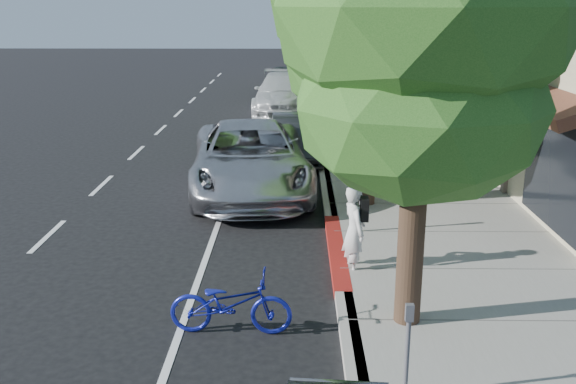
{
  "coord_description": "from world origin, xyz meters",
  "views": [
    {
      "loc": [
        -0.81,
        -10.97,
        4.88
      ],
      "look_at": [
        -0.97,
        0.89,
        1.35
      ],
      "focal_mm": 40.0,
      "sensor_mm": 36.0,
      "label": 1
    }
  ],
  "objects_px": {
    "bicycle": "(231,303)",
    "cyclist": "(354,231)",
    "street_tree_1": "(374,3)",
    "street_tree_2": "(351,30)",
    "street_tree_3": "(339,1)",
    "pedestrian": "(416,158)",
    "street_tree_4": "(332,1)",
    "street_tree_5": "(326,8)",
    "dark_sedan": "(296,138)",
    "white_pickup": "(283,94)",
    "silver_suv": "(250,158)",
    "street_tree_0": "(424,16)",
    "dark_suv_far": "(283,80)"
  },
  "relations": [
    {
      "from": "bicycle",
      "to": "cyclist",
      "type": "bearing_deg",
      "value": -40.24
    },
    {
      "from": "street_tree_1",
      "to": "bicycle",
      "type": "distance_m",
      "value": 8.02
    },
    {
      "from": "street_tree_2",
      "to": "street_tree_3",
      "type": "bearing_deg",
      "value": 90.0
    },
    {
      "from": "pedestrian",
      "to": "street_tree_2",
      "type": "bearing_deg",
      "value": -87.01
    },
    {
      "from": "street_tree_4",
      "to": "bicycle",
      "type": "bearing_deg",
      "value": -96.38
    },
    {
      "from": "street_tree_5",
      "to": "dark_sedan",
      "type": "bearing_deg",
      "value": -95.23
    },
    {
      "from": "white_pickup",
      "to": "pedestrian",
      "type": "relative_size",
      "value": 3.1
    },
    {
      "from": "silver_suv",
      "to": "pedestrian",
      "type": "relative_size",
      "value": 3.29
    },
    {
      "from": "bicycle",
      "to": "silver_suv",
      "type": "height_order",
      "value": "silver_suv"
    },
    {
      "from": "street_tree_4",
      "to": "cyclist",
      "type": "xyz_separation_m",
      "value": [
        -0.65,
        -21.9,
        -4.08
      ]
    },
    {
      "from": "street_tree_0",
      "to": "white_pickup",
      "type": "relative_size",
      "value": 1.23
    },
    {
      "from": "street_tree_1",
      "to": "street_tree_4",
      "type": "distance_m",
      "value": 18.0
    },
    {
      "from": "street_tree_2",
      "to": "pedestrian",
      "type": "bearing_deg",
      "value": -76.51
    },
    {
      "from": "pedestrian",
      "to": "bicycle",
      "type": "bearing_deg",
      "value": 49.16
    },
    {
      "from": "silver_suv",
      "to": "dark_sedan",
      "type": "xyz_separation_m",
      "value": [
        1.21,
        3.59,
        -0.19
      ]
    },
    {
      "from": "cyclist",
      "to": "dark_sedan",
      "type": "xyz_separation_m",
      "value": [
        -1.08,
        8.99,
        -0.14
      ]
    },
    {
      "from": "bicycle",
      "to": "dark_sedan",
      "type": "bearing_deg",
      "value": -2.91
    },
    {
      "from": "street_tree_0",
      "to": "silver_suv",
      "type": "bearing_deg",
      "value": 111.38
    },
    {
      "from": "street_tree_1",
      "to": "street_tree_5",
      "type": "bearing_deg",
      "value": 90.0
    },
    {
      "from": "street_tree_2",
      "to": "street_tree_3",
      "type": "xyz_separation_m",
      "value": [
        0.0,
        6.0,
        0.89
      ]
    },
    {
      "from": "white_pickup",
      "to": "dark_suv_far",
      "type": "xyz_separation_m",
      "value": [
        -0.15,
        6.73,
        -0.14
      ]
    },
    {
      "from": "dark_suv_far",
      "to": "silver_suv",
      "type": "bearing_deg",
      "value": -84.33
    },
    {
      "from": "white_pickup",
      "to": "pedestrian",
      "type": "distance_m",
      "value": 13.82
    },
    {
      "from": "street_tree_2",
      "to": "street_tree_0",
      "type": "bearing_deg",
      "value": -90.0
    },
    {
      "from": "dark_sedan",
      "to": "cyclist",
      "type": "bearing_deg",
      "value": -84.88
    },
    {
      "from": "white_pickup",
      "to": "street_tree_3",
      "type": "bearing_deg",
      "value": -38.94
    },
    {
      "from": "street_tree_4",
      "to": "silver_suv",
      "type": "relative_size",
      "value": 1.19
    },
    {
      "from": "street_tree_3",
      "to": "street_tree_0",
      "type": "bearing_deg",
      "value": -90.0
    },
    {
      "from": "street_tree_5",
      "to": "pedestrian",
      "type": "xyz_separation_m",
      "value": [
        1.28,
        -23.35,
        -3.38
      ]
    },
    {
      "from": "street_tree_3",
      "to": "bicycle",
      "type": "height_order",
      "value": "street_tree_3"
    },
    {
      "from": "street_tree_2",
      "to": "street_tree_4",
      "type": "height_order",
      "value": "street_tree_4"
    },
    {
      "from": "street_tree_3",
      "to": "pedestrian",
      "type": "relative_size",
      "value": 4.09
    },
    {
      "from": "silver_suv",
      "to": "dark_sedan",
      "type": "distance_m",
      "value": 3.8
    },
    {
      "from": "street_tree_2",
      "to": "street_tree_4",
      "type": "relative_size",
      "value": 0.87
    },
    {
      "from": "street_tree_4",
      "to": "dark_sedan",
      "type": "xyz_separation_m",
      "value": [
        -1.73,
        -12.91,
        -4.21
      ]
    },
    {
      "from": "dark_suv_far",
      "to": "street_tree_4",
      "type": "bearing_deg",
      "value": -40.62
    },
    {
      "from": "street_tree_0",
      "to": "street_tree_3",
      "type": "distance_m",
      "value": 18.0
    },
    {
      "from": "silver_suv",
      "to": "street_tree_5",
      "type": "bearing_deg",
      "value": 76.92
    },
    {
      "from": "street_tree_1",
      "to": "dark_suv_far",
      "type": "distance_m",
      "value": 21.26
    },
    {
      "from": "street_tree_2",
      "to": "bicycle",
      "type": "distance_m",
      "value": 12.94
    },
    {
      "from": "street_tree_0",
      "to": "cyclist",
      "type": "height_order",
      "value": "street_tree_0"
    },
    {
      "from": "street_tree_5",
      "to": "bicycle",
      "type": "height_order",
      "value": "street_tree_5"
    },
    {
      "from": "silver_suv",
      "to": "dark_sedan",
      "type": "height_order",
      "value": "silver_suv"
    },
    {
      "from": "white_pickup",
      "to": "pedestrian",
      "type": "bearing_deg",
      "value": -73.33
    },
    {
      "from": "cyclist",
      "to": "white_pickup",
      "type": "bearing_deg",
      "value": -11.11
    },
    {
      "from": "cyclist",
      "to": "bicycle",
      "type": "relative_size",
      "value": 0.91
    },
    {
      "from": "street_tree_2",
      "to": "bicycle",
      "type": "relative_size",
      "value": 3.59
    },
    {
      "from": "dark_sedan",
      "to": "street_tree_4",
      "type": "bearing_deg",
      "value": 80.65
    },
    {
      "from": "street_tree_3",
      "to": "dark_suv_far",
      "type": "xyz_separation_m",
      "value": [
        -2.48,
        8.72,
        -4.15
      ]
    },
    {
      "from": "cyclist",
      "to": "dark_suv_far",
      "type": "height_order",
      "value": "cyclist"
    }
  ]
}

